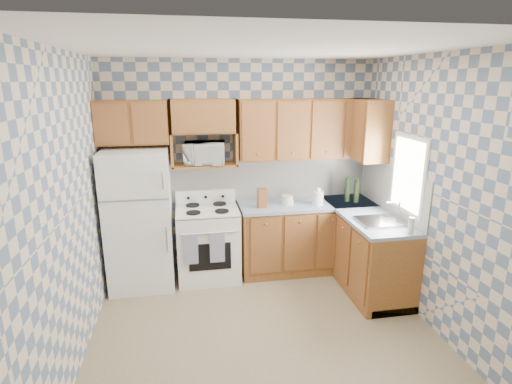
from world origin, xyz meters
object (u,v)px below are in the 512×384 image
(stove_body, at_px, (208,244))
(refrigerator, at_px, (140,219))
(microwave, at_px, (205,153))
(electric_kettle, at_px, (318,198))

(stove_body, bearing_deg, refrigerator, -178.22)
(microwave, bearing_deg, refrigerator, -160.49)
(refrigerator, bearing_deg, stove_body, 1.78)
(stove_body, relative_size, electric_kettle, 5.13)
(stove_body, xyz_separation_m, electric_kettle, (1.39, -0.09, 0.56))
(refrigerator, height_order, stove_body, refrigerator)
(stove_body, bearing_deg, electric_kettle, -3.70)
(refrigerator, distance_m, stove_body, 0.89)
(stove_body, relative_size, microwave, 1.84)
(refrigerator, xyz_separation_m, electric_kettle, (2.20, -0.07, 0.17))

